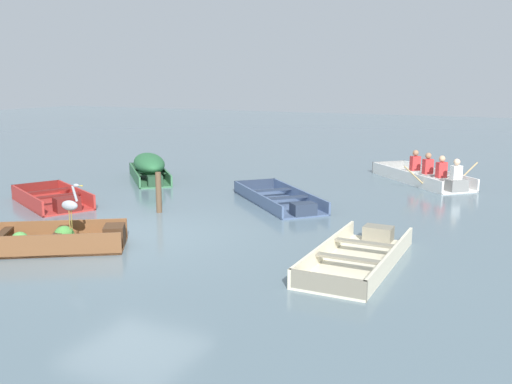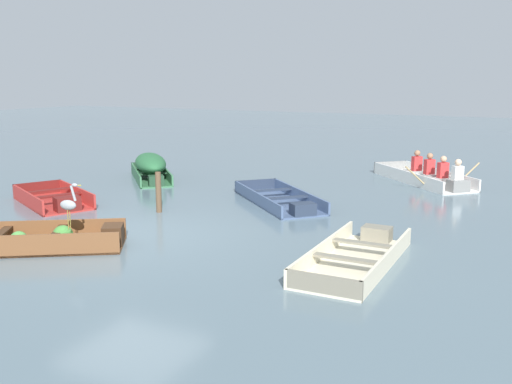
% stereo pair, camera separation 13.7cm
% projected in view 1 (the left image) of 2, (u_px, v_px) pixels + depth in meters
% --- Properties ---
extents(ground_plane, '(80.00, 80.00, 0.00)m').
position_uv_depth(ground_plane, '(131.00, 236.00, 11.26)').
color(ground_plane, slate).
extents(dinghy_wooden_brown_foreground, '(3.39, 2.74, 0.42)m').
position_uv_depth(dinghy_wooden_brown_foreground, '(38.00, 241.00, 10.37)').
color(dinghy_wooden_brown_foreground, brown).
rests_on(dinghy_wooden_brown_foreground, ground).
extents(skiff_slate_blue_near_moored, '(3.27, 3.19, 0.31)m').
position_uv_depth(skiff_slate_blue_near_moored, '(280.00, 200.00, 14.10)').
color(skiff_slate_blue_near_moored, '#475B7F').
rests_on(skiff_slate_blue_near_moored, ground).
extents(skiff_red_mid_moored, '(2.84, 2.26, 0.37)m').
position_uv_depth(skiff_red_mid_moored, '(54.00, 200.00, 13.97)').
color(skiff_red_mid_moored, '#AD2D28').
rests_on(skiff_red_mid_moored, ground).
extents(skiff_cream_far_moored, '(1.20, 3.21, 0.31)m').
position_uv_depth(skiff_cream_far_moored, '(360.00, 256.00, 9.69)').
color(skiff_cream_far_moored, beige).
rests_on(skiff_cream_far_moored, ground).
extents(skiff_green_outer_moored, '(2.73, 2.81, 0.79)m').
position_uv_depth(skiff_green_outer_moored, '(149.00, 166.00, 17.40)').
color(skiff_green_outer_moored, '#387047').
rests_on(skiff_green_outer_moored, ground).
extents(rowboat_white_with_crew, '(3.48, 3.57, 0.92)m').
position_uv_depth(rowboat_white_with_crew, '(426.00, 176.00, 16.87)').
color(rowboat_white_with_crew, white).
rests_on(rowboat_white_with_crew, ground).
extents(heron_on_dinghy, '(0.46, 0.19, 0.84)m').
position_uv_depth(heron_on_dinghy, '(70.00, 204.00, 10.08)').
color(heron_on_dinghy, olive).
rests_on(heron_on_dinghy, dinghy_wooden_brown_foreground).
extents(mooring_post, '(0.13, 0.13, 0.95)m').
position_uv_depth(mooring_post, '(159.00, 192.00, 13.16)').
color(mooring_post, brown).
rests_on(mooring_post, ground).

